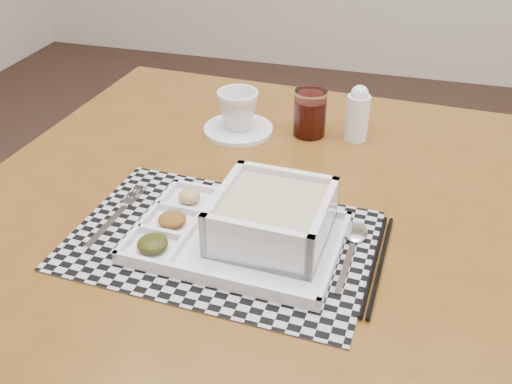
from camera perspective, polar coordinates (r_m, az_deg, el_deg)
dining_table at (r=1.06m, az=-0.04°, el=-4.16°), size 1.08×1.08×0.77m
placemat at (r=0.92m, az=-3.48°, el=-4.81°), size 0.49×0.34×0.00m
serving_tray at (r=0.89m, az=0.34°, el=-3.29°), size 0.33×0.24×0.09m
fork at (r=1.00m, az=-13.67°, el=-2.11°), size 0.03×0.19×0.00m
spoon at (r=0.93m, az=9.87°, el=-4.49°), size 0.04×0.18×0.01m
chopsticks at (r=0.88m, az=12.05°, el=-7.00°), size 0.03×0.24×0.01m
saucer at (r=1.24m, az=-1.78°, el=6.28°), size 0.15×0.15×0.01m
cup at (r=1.22m, az=-1.82°, el=8.23°), size 0.12×0.12×0.08m
juice_glass at (r=1.21m, az=5.41°, el=7.70°), size 0.07×0.07×0.10m
creamer_bottle at (r=1.20m, az=10.12°, el=7.71°), size 0.05×0.05×0.12m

